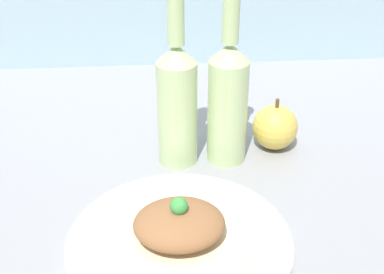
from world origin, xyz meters
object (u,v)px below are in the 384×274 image
Objects in this scene: plate at (180,242)px; apple at (275,127)px; plated_food at (179,227)px; cider_bottle_left at (177,98)px; cider_bottle_right at (228,97)px.

apple is (17.28, 23.57, 2.95)cm from plate.
apple is at bearing 53.77° from plated_food.
plated_food is 22.24cm from cider_bottle_left.
apple is (8.55, 2.74, -7.40)cm from cider_bottle_right.
apple is (16.43, 2.74, -7.40)cm from cider_bottle_left.
plated_food is at bearing -92.32° from cider_bottle_left.
plate is 0.98× the size of cider_bottle_right.
apple is at bearing 17.79° from cider_bottle_right.
plate is 2.61cm from plated_food.
plated_food is at bearing -112.72° from cider_bottle_right.
plated_food is 0.66× the size of cider_bottle_left.
apple is (17.28, 23.57, 0.34)cm from plated_food.
plate is 23.28cm from cider_bottle_left.
cider_bottle_left is 7.88cm from cider_bottle_right.
cider_bottle_left is 3.32× the size of apple.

